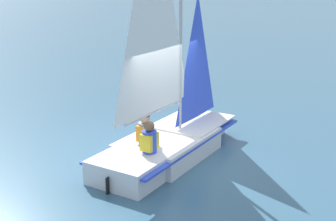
# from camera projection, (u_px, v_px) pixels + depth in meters

# --- Properties ---
(ground_plane) EXTENTS (260.00, 260.00, 0.00)m
(ground_plane) POSITION_uv_depth(u_px,v_px,m) (168.00, 156.00, 10.66)
(ground_plane) COLOR #38607A
(sailboat_main) EXTENTS (2.60, 4.45, 5.91)m
(sailboat_main) POSITION_uv_depth(u_px,v_px,m) (167.00, 125.00, 10.40)
(sailboat_main) COLOR silver
(sailboat_main) RESTS_ON ground_plane
(sailor_helm) EXTENTS (0.37, 0.40, 1.16)m
(sailor_helm) POSITION_uv_depth(u_px,v_px,m) (145.00, 137.00, 10.06)
(sailor_helm) COLOR black
(sailor_helm) RESTS_ON ground_plane
(sailor_crew) EXTENTS (0.37, 0.40, 1.16)m
(sailor_crew) POSITION_uv_depth(u_px,v_px,m) (149.00, 146.00, 9.55)
(sailor_crew) COLOR black
(sailor_crew) RESTS_ON ground_plane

